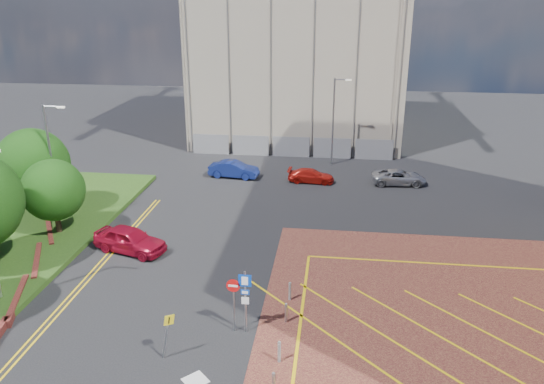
% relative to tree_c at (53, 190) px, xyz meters
% --- Properties ---
extents(ground, '(140.00, 140.00, 0.00)m').
position_rel_tree_c_xyz_m(ground, '(13.50, -10.00, -3.19)').
color(ground, black).
rests_on(ground, ground).
extents(retaining_wall, '(6.06, 20.33, 0.40)m').
position_rel_tree_c_xyz_m(retaining_wall, '(1.70, -8.00, -2.99)').
color(retaining_wall, maroon).
rests_on(retaining_wall, ground).
extents(tree_c, '(4.00, 4.00, 4.90)m').
position_rel_tree_c_xyz_m(tree_c, '(0.00, 0.00, 0.00)').
color(tree_c, '#3D2B1C').
rests_on(tree_c, grass_bed).
extents(tree_d, '(5.00, 5.00, 6.08)m').
position_rel_tree_c_xyz_m(tree_d, '(-3.00, 3.00, 0.68)').
color(tree_d, '#3D2B1C').
rests_on(tree_d, grass_bed).
extents(lamp_left_far, '(1.53, 0.16, 8.00)m').
position_rel_tree_c_xyz_m(lamp_left_far, '(-0.92, 2.00, 1.47)').
color(lamp_left_far, '#9EA0A8').
rests_on(lamp_left_far, grass_bed).
extents(lamp_back, '(1.53, 0.16, 8.00)m').
position_rel_tree_c_xyz_m(lamp_back, '(17.58, 18.00, 1.17)').
color(lamp_back, '#9EA0A8').
rests_on(lamp_back, ground).
extents(sign_cluster, '(1.17, 0.12, 3.20)m').
position_rel_tree_c_xyz_m(sign_cluster, '(13.80, -9.02, -1.24)').
color(sign_cluster, '#9EA0A8').
rests_on(sign_cluster, ground).
extents(warning_sign, '(0.67, 0.40, 2.25)m').
position_rel_tree_c_xyz_m(warning_sign, '(11.01, -11.37, -1.76)').
color(warning_sign, '#9EA0A8').
rests_on(warning_sign, ground).
extents(bollard_row, '(0.14, 11.14, 0.90)m').
position_rel_tree_c_xyz_m(bollard_row, '(15.80, -11.67, -2.72)').
color(bollard_row, '#9EA0A8').
rests_on(bollard_row, forecourt).
extents(construction_building, '(21.20, 19.20, 22.00)m').
position_rel_tree_c_xyz_m(construction_building, '(13.50, 30.00, 7.81)').
color(construction_building, '#A79A88').
rests_on(construction_building, ground).
extents(construction_fence, '(21.60, 0.06, 2.00)m').
position_rel_tree_c_xyz_m(construction_fence, '(14.50, 20.00, -2.19)').
color(construction_fence, gray).
rests_on(construction_fence, ground).
extents(car_red_left, '(4.99, 3.14, 1.58)m').
position_rel_tree_c_xyz_m(car_red_left, '(5.51, -1.63, -2.40)').
color(car_red_left, maroon).
rests_on(car_red_left, ground).
extents(car_blue_back, '(4.46, 1.96, 1.42)m').
position_rel_tree_c_xyz_m(car_blue_back, '(9.15, 13.18, -2.48)').
color(car_blue_back, navy).
rests_on(car_blue_back, ground).
extents(car_red_back, '(3.96, 1.75, 1.13)m').
position_rel_tree_c_xyz_m(car_red_back, '(15.86, 12.70, -2.63)').
color(car_red_back, red).
rests_on(car_red_back, ground).
extents(car_silver_back, '(4.64, 2.40, 1.25)m').
position_rel_tree_c_xyz_m(car_silver_back, '(23.19, 13.07, -2.57)').
color(car_silver_back, '#9A9AA1').
rests_on(car_silver_back, ground).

